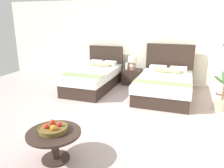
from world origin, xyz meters
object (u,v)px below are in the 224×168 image
object	(u,v)px
potted_palm	(222,100)
floor_lamp_corner	(224,70)
bed_near_window	(94,78)
table_lamp	(133,62)
coffee_table	(54,139)
nightstand	(132,77)
bed_near_corner	(165,85)
fruit_bowl	(53,128)
vase	(127,66)

from	to	relation	value
potted_palm	floor_lamp_corner	bearing A→B (deg)	83.86
potted_palm	bed_near_window	bearing A→B (deg)	170.00
bed_near_window	potted_palm	distance (m)	3.46
table_lamp	coffee_table	world-z (taller)	table_lamp
nightstand	table_lamp	world-z (taller)	table_lamp
bed_near_window	coffee_table	size ratio (longest dim) A/B	2.86
table_lamp	potted_palm	size ratio (longest dim) A/B	0.47
bed_near_corner	fruit_bowl	distance (m)	3.65
nightstand	floor_lamp_corner	world-z (taller)	floor_lamp_corner
vase	potted_palm	bearing A→B (deg)	-27.15
potted_palm	vase	bearing A→B (deg)	152.85
bed_near_window	fruit_bowl	xyz separation A→B (m)	(0.83, -3.42, 0.18)
bed_near_window	bed_near_corner	distance (m)	2.06
coffee_table	fruit_bowl	xyz separation A→B (m)	(-0.02, 0.02, 0.16)
floor_lamp_corner	table_lamp	bearing A→B (deg)	175.31
table_lamp	vase	distance (m)	0.23
bed_near_window	table_lamp	distance (m)	1.32
nightstand	coffee_table	xyz separation A→B (m)	(-0.13, -4.21, 0.09)
vase	coffee_table	world-z (taller)	vase
table_lamp	coffee_table	bearing A→B (deg)	-91.78
bed_near_corner	table_lamp	xyz separation A→B (m)	(-1.08, 0.78, 0.43)
table_lamp	fruit_bowl	world-z (taller)	table_lamp
nightstand	table_lamp	bearing A→B (deg)	90.00
table_lamp	floor_lamp_corner	bearing A→B (deg)	-4.69
vase	floor_lamp_corner	size ratio (longest dim) A/B	0.15
vase	floor_lamp_corner	world-z (taller)	floor_lamp_corner
bed_near_window	floor_lamp_corner	size ratio (longest dim) A/B	1.63
vase	floor_lamp_corner	xyz separation A→B (m)	(2.73, -0.15, 0.09)
vase	fruit_bowl	xyz separation A→B (m)	(0.02, -4.15, -0.09)
bed_near_window	nightstand	bearing A→B (deg)	38.34
nightstand	fruit_bowl	bearing A→B (deg)	-92.04
fruit_bowl	floor_lamp_corner	distance (m)	4.83
vase	coffee_table	distance (m)	4.17
bed_near_window	coffee_table	world-z (taller)	bed_near_window
nightstand	table_lamp	distance (m)	0.48
bed_near_window	potted_palm	size ratio (longest dim) A/B	2.54
nightstand	coffee_table	size ratio (longest dim) A/B	0.74
potted_palm	nightstand	bearing A→B (deg)	150.49
bed_near_corner	potted_palm	size ratio (longest dim) A/B	2.54
nightstand	vase	distance (m)	0.39
coffee_table	bed_near_corner	bearing A→B (deg)	70.63
coffee_table	vase	bearing A→B (deg)	90.58
fruit_bowl	floor_lamp_corner	xyz separation A→B (m)	(2.70, 4.00, 0.19)
nightstand	bed_near_corner	bearing A→B (deg)	-35.12
table_lamp	fruit_bowl	size ratio (longest dim) A/B	0.97
nightstand	floor_lamp_corner	distance (m)	2.60
nightstand	vase	xyz separation A→B (m)	(-0.17, -0.04, 0.34)
fruit_bowl	potted_palm	world-z (taller)	potted_palm
bed_near_corner	nightstand	size ratio (longest dim) A/B	3.84
bed_near_window	nightstand	size ratio (longest dim) A/B	3.84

